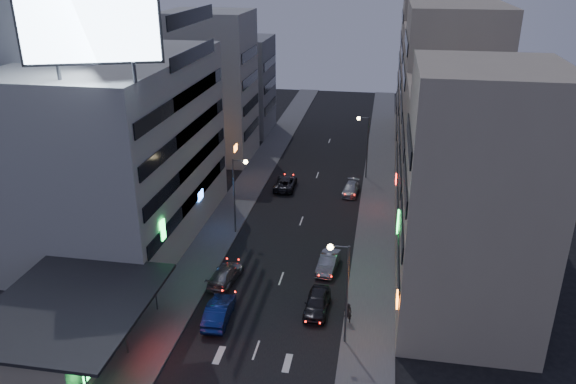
% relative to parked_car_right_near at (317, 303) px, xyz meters
% --- Properties ---
extents(sidewalk_left, '(4.00, 120.00, 0.12)m').
position_rel_parked_car_right_near_xyz_m(sidewalk_left, '(-11.77, 20.36, -0.72)').
color(sidewalk_left, '#4C4C4F').
rests_on(sidewalk_left, ground).
extents(sidewalk_right, '(4.00, 120.00, 0.12)m').
position_rel_parked_car_right_near_xyz_m(sidewalk_right, '(4.23, 20.36, -0.72)').
color(sidewalk_right, '#4C4C4F').
rests_on(sidewalk_right, ground).
extents(food_court, '(11.00, 13.00, 3.88)m').
position_rel_parked_car_right_near_xyz_m(food_court, '(-17.67, -7.64, 1.20)').
color(food_court, tan).
rests_on(food_court, ground).
extents(white_building, '(14.00, 24.00, 18.00)m').
position_rel_parked_car_right_near_xyz_m(white_building, '(-20.77, 10.36, 8.22)').
color(white_building, '#A2A29E').
rests_on(white_building, ground).
extents(grey_tower, '(10.00, 14.00, 34.00)m').
position_rel_parked_car_right_near_xyz_m(grey_tower, '(-29.77, 13.36, 16.22)').
color(grey_tower, slate).
rests_on(grey_tower, ground).
extents(shophouse_near, '(10.00, 11.00, 20.00)m').
position_rel_parked_car_right_near_xyz_m(shophouse_near, '(11.23, 0.86, 9.22)').
color(shophouse_near, tan).
rests_on(shophouse_near, ground).
extents(shophouse_mid, '(11.00, 12.00, 16.00)m').
position_rel_parked_car_right_near_xyz_m(shophouse_mid, '(11.73, 12.36, 7.22)').
color(shophouse_mid, tan).
rests_on(shophouse_mid, ground).
extents(shophouse_far, '(10.00, 14.00, 22.00)m').
position_rel_parked_car_right_near_xyz_m(shophouse_far, '(11.23, 25.36, 10.22)').
color(shophouse_far, tan).
rests_on(shophouse_far, ground).
extents(far_left_a, '(11.00, 10.00, 20.00)m').
position_rel_parked_car_right_near_xyz_m(far_left_a, '(-19.27, 35.36, 9.22)').
color(far_left_a, '#A2A29E').
rests_on(far_left_a, ground).
extents(far_left_b, '(12.00, 10.00, 15.00)m').
position_rel_parked_car_right_near_xyz_m(far_left_b, '(-19.77, 48.36, 6.72)').
color(far_left_b, slate).
rests_on(far_left_b, ground).
extents(far_right_a, '(11.00, 12.00, 18.00)m').
position_rel_parked_car_right_near_xyz_m(far_right_a, '(11.73, 40.36, 8.22)').
color(far_right_a, tan).
rests_on(far_right_a, ground).
extents(far_right_b, '(12.00, 12.00, 24.00)m').
position_rel_parked_car_right_near_xyz_m(far_right_b, '(12.23, 54.36, 11.22)').
color(far_right_b, tan).
rests_on(far_right_b, ground).
extents(billboard, '(9.52, 3.75, 6.20)m').
position_rel_parked_car_right_near_xyz_m(billboard, '(-16.76, 0.33, 20.88)').
color(billboard, '#595B60').
rests_on(billboard, white_building).
extents(street_lamp_right_near, '(1.60, 0.44, 8.02)m').
position_rel_parked_car_right_near_xyz_m(street_lamp_right_near, '(2.13, -3.64, 4.58)').
color(street_lamp_right_near, '#595B60').
rests_on(street_lamp_right_near, sidewalk_right).
extents(street_lamp_left, '(1.60, 0.44, 8.02)m').
position_rel_parked_car_right_near_xyz_m(street_lamp_left, '(-9.67, 12.36, 4.58)').
color(street_lamp_left, '#595B60').
rests_on(street_lamp_left, sidewalk_left).
extents(street_lamp_right_far, '(1.60, 0.44, 8.02)m').
position_rel_parked_car_right_near_xyz_m(street_lamp_right_far, '(2.13, 30.36, 4.58)').
color(street_lamp_right_far, '#595B60').
rests_on(street_lamp_right_far, sidewalk_right).
extents(parked_car_right_near, '(1.97, 4.65, 1.57)m').
position_rel_parked_car_right_near_xyz_m(parked_car_right_near, '(0.00, 0.00, 0.00)').
color(parked_car_right_near, black).
rests_on(parked_car_right_near, ground).
extents(parked_car_right_mid, '(1.99, 4.56, 1.46)m').
position_rel_parked_car_right_near_xyz_m(parked_car_right_mid, '(0.18, 6.65, -0.05)').
color(parked_car_right_mid, '#97999E').
rests_on(parked_car_right_mid, ground).
extents(parked_car_left, '(2.58, 5.35, 1.47)m').
position_rel_parked_car_right_near_xyz_m(parked_car_left, '(-7.13, 25.23, -0.05)').
color(parked_car_left, '#26262B').
rests_on(parked_car_left, ground).
extents(parked_car_right_far, '(2.16, 4.51, 1.27)m').
position_rel_parked_car_right_near_xyz_m(parked_car_right_far, '(0.97, 24.86, -0.15)').
color(parked_car_right_far, '#979B9F').
rests_on(parked_car_right_far, ground).
extents(road_car_blue, '(1.94, 5.02, 1.63)m').
position_rel_parked_car_right_near_xyz_m(road_car_blue, '(-7.44, -2.54, 0.03)').
color(road_car_blue, navy).
rests_on(road_car_blue, ground).
extents(road_car_silver, '(2.53, 5.16, 1.44)m').
position_rel_parked_car_right_near_xyz_m(road_car_silver, '(-8.52, 3.03, -0.06)').
color(road_car_silver, gray).
rests_on(road_car_silver, ground).
extents(person, '(0.72, 0.57, 1.73)m').
position_rel_parked_car_right_near_xyz_m(person, '(2.55, -1.26, 0.20)').
color(person, black).
rests_on(person, sidewalk_right).
extents(scooter_silver_b, '(1.03, 2.09, 1.22)m').
position_rel_parked_car_right_near_xyz_m(scooter_silver_b, '(3.54, -8.80, -0.05)').
color(scooter_silver_b, '#9B9FA2').
rests_on(scooter_silver_b, sidewalk_right).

